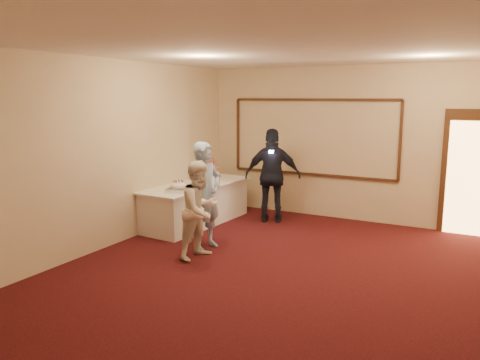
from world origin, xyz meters
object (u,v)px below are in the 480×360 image
Objects in this scene: plate_stack_a at (196,179)px; man at (205,196)px; plate_stack_b at (214,177)px; tart at (191,187)px; guest at (273,176)px; woman at (200,210)px; buffet_table at (196,204)px; cupcake_stand at (214,169)px; pavlova_tray at (178,187)px.

man is (0.97, -1.19, 0.00)m from plate_stack_a.
tart is at bearing -92.80° from plate_stack_b.
guest reaches higher than plate_stack_a.
woman is at bearing 66.43° from guest.
guest is at bearing 32.90° from buffet_table.
guest is (1.24, 0.80, 0.52)m from buffet_table.
woman is 0.81× the size of guest.
plate_stack_b is (0.19, 0.35, 0.00)m from plate_stack_a.
plate_stack_a is at bearing 111.15° from tart.
tart is at bearing -68.85° from plate_stack_a.
plate_stack_b is 2.18m from woman.
man reaches higher than cupcake_stand.
woman reaches higher than pavlova_tray.
cupcake_stand is at bearing 36.21° from woman.
buffet_table is 1.56m from guest.
plate_stack_b is (0.18, 0.37, 0.47)m from buffet_table.
tart is 1.14m from man.
man reaches higher than buffet_table.
woman is (0.95, -1.96, -0.12)m from plate_stack_b.
man is at bearing 31.28° from woman.
guest is (1.38, -0.09, -0.02)m from cupcake_stand.
man is at bearing -50.74° from buffet_table.
woman reaches higher than plate_stack_b.
buffet_table is 1.72× the size of woman.
tart is at bearing 84.79° from pavlova_tray.
pavlova_tray is 0.75m from plate_stack_a.
guest is at bearing 47.23° from tart.
pavlova_tray is at bearing -80.61° from plate_stack_a.
man is 0.94× the size of guest.
woman is (1.02, -0.87, -0.11)m from pavlova_tray.
cupcake_stand is 1.39m from guest.
guest reaches higher than pavlova_tray.
cupcake_stand reaches higher than pavlova_tray.
man is (0.81, -0.79, 0.06)m from tart.
plate_stack_b is 0.79× the size of tart.
tart is at bearing 26.24° from guest.
tart is at bearing -69.01° from buffet_table.
buffet_table is 0.86m from pavlova_tray.
buffet_table is at bearing -116.52° from plate_stack_b.
buffet_table is 1.40× the size of guest.
man is at bearing -44.30° from tart.
plate_stack_a is 0.43m from tart.
plate_stack_a is at bearing 99.39° from pavlova_tray.
woman is (0.17, -0.42, -0.12)m from man.
tart is at bearing 57.59° from man.
plate_stack_a is 0.77× the size of tart.
guest reaches higher than cupcake_stand.
plate_stack_a is 0.11× the size of guest.
pavlova_tray is 0.96m from man.
buffet_table is 12.62× the size of plate_stack_a.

